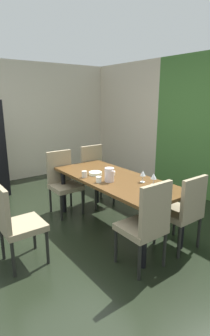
{
  "coord_description": "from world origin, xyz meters",
  "views": [
    {
      "loc": [
        3.0,
        -1.62,
        1.82
      ],
      "look_at": [
        0.13,
        0.52,
        0.85
      ],
      "focal_mm": 28.0,
      "sensor_mm": 36.0,
      "label": 1
    }
  ],
  "objects_px": {
    "dining_table": "(115,183)",
    "cup_north": "(84,174)",
    "wine_glass_corner": "(154,176)",
    "chair_left_far": "(96,173)",
    "wine_glass_center": "(143,174)",
    "serving_bowl_south": "(95,173)",
    "chair_right_near": "(147,222)",
    "chair_left_near": "(63,180)",
    "cup_right": "(99,179)",
    "serving_bowl_near_window": "(161,195)",
    "wine_glass_rear": "(167,183)",
    "chair_right_far": "(184,209)",
    "serving_bowl_front": "(111,173)",
    "pitcher_west": "(109,175)",
    "chair_head_near": "(15,221)"
  },
  "relations": [
    {
      "from": "dining_table",
      "to": "cup_north",
      "type": "distance_m",
      "value": 0.44
    },
    {
      "from": "wine_glass_corner",
      "to": "cup_north",
      "type": "bearing_deg",
      "value": -146.3
    },
    {
      "from": "chair_left_far",
      "to": "wine_glass_center",
      "type": "xyz_separation_m",
      "value": [
        1.29,
        -0.14,
        0.31
      ]
    },
    {
      "from": "serving_bowl_south",
      "to": "chair_right_near",
      "type": "bearing_deg",
      "value": -8.69
    },
    {
      "from": "dining_table",
      "to": "chair_left_near",
      "type": "distance_m",
      "value": 0.99
    },
    {
      "from": "chair_right_near",
      "to": "cup_right",
      "type": "relative_size",
      "value": 13.17
    },
    {
      "from": "serving_bowl_south",
      "to": "serving_bowl_near_window",
      "type": "height_order",
      "value": "serving_bowl_near_window"
    },
    {
      "from": "wine_glass_rear",
      "to": "chair_right_far",
      "type": "bearing_deg",
      "value": 59.06
    },
    {
      "from": "chair_left_far",
      "to": "wine_glass_rear",
      "type": "distance_m",
      "value": 1.78
    },
    {
      "from": "serving_bowl_front",
      "to": "pitcher_west",
      "type": "bearing_deg",
      "value": -41.63
    },
    {
      "from": "chair_head_near",
      "to": "serving_bowl_near_window",
      "type": "distance_m",
      "value": 1.62
    },
    {
      "from": "wine_glass_rear",
      "to": "cup_right",
      "type": "distance_m",
      "value": 0.89
    },
    {
      "from": "serving_bowl_near_window",
      "to": "wine_glass_center",
      "type": "bearing_deg",
      "value": 157.59
    },
    {
      "from": "dining_table",
      "to": "pitcher_west",
      "type": "distance_m",
      "value": 0.25
    },
    {
      "from": "chair_left_near",
      "to": "serving_bowl_front",
      "type": "height_order",
      "value": "chair_left_near"
    },
    {
      "from": "wine_glass_center",
      "to": "cup_north",
      "type": "bearing_deg",
      "value": -142.0
    },
    {
      "from": "chair_right_near",
      "to": "wine_glass_corner",
      "type": "bearing_deg",
      "value": 38.19
    },
    {
      "from": "wine_glass_center",
      "to": "serving_bowl_front",
      "type": "bearing_deg",
      "value": -165.35
    },
    {
      "from": "chair_left_far",
      "to": "serving_bowl_front",
      "type": "bearing_deg",
      "value": 70.61
    },
    {
      "from": "serving_bowl_near_window",
      "to": "serving_bowl_front",
      "type": "relative_size",
      "value": 1.04
    },
    {
      "from": "chair_head_near",
      "to": "cup_north",
      "type": "relative_size",
      "value": 10.72
    },
    {
      "from": "chair_left_far",
      "to": "chair_head_near",
      "type": "bearing_deg",
      "value": 29.17
    },
    {
      "from": "serving_bowl_south",
      "to": "cup_north",
      "type": "relative_size",
      "value": 2.11
    },
    {
      "from": "pitcher_west",
      "to": "cup_north",
      "type": "bearing_deg",
      "value": -155.29
    },
    {
      "from": "dining_table",
      "to": "cup_right",
      "type": "height_order",
      "value": "cup_right"
    },
    {
      "from": "chair_head_near",
      "to": "serving_bowl_front",
      "type": "relative_size",
      "value": 7.41
    },
    {
      "from": "wine_glass_rear",
      "to": "wine_glass_corner",
      "type": "bearing_deg",
      "value": 163.46
    },
    {
      "from": "wine_glass_rear",
      "to": "serving_bowl_south",
      "type": "xyz_separation_m",
      "value": [
        -1.09,
        -0.25,
        -0.09
      ]
    },
    {
      "from": "wine_glass_corner",
      "to": "dining_table",
      "type": "bearing_deg",
      "value": -158.34
    },
    {
      "from": "serving_bowl_front",
      "to": "pitcher_west",
      "type": "xyz_separation_m",
      "value": [
        0.23,
        -0.2,
        0.07
      ]
    },
    {
      "from": "chair_left_near",
      "to": "chair_left_far",
      "type": "bearing_deg",
      "value": -179.87
    },
    {
      "from": "chair_right_far",
      "to": "chair_right_near",
      "type": "bearing_deg",
      "value": -179.53
    },
    {
      "from": "wine_glass_rear",
      "to": "cup_right",
      "type": "height_order",
      "value": "wine_glass_rear"
    },
    {
      "from": "dining_table",
      "to": "chair_left_near",
      "type": "xyz_separation_m",
      "value": [
        -0.93,
        -0.32,
        -0.12
      ]
    },
    {
      "from": "wine_glass_center",
      "to": "cup_north",
      "type": "distance_m",
      "value": 0.81
    },
    {
      "from": "wine_glass_center",
      "to": "serving_bowl_south",
      "type": "relative_size",
      "value": 0.84
    },
    {
      "from": "chair_right_near",
      "to": "serving_bowl_near_window",
      "type": "relative_size",
      "value": 7.56
    },
    {
      "from": "chair_right_near",
      "to": "serving_bowl_front",
      "type": "xyz_separation_m",
      "value": [
        -1.08,
        0.36,
        0.23
      ]
    },
    {
      "from": "chair_left_far",
      "to": "cup_right",
      "type": "relative_size",
      "value": 13.22
    },
    {
      "from": "dining_table",
      "to": "serving_bowl_near_window",
      "type": "height_order",
      "value": "serving_bowl_near_window"
    },
    {
      "from": "wine_glass_rear",
      "to": "wine_glass_corner",
      "type": "xyz_separation_m",
      "value": [
        -0.29,
        0.09,
        -0.01
      ]
    },
    {
      "from": "wine_glass_rear",
      "to": "pitcher_west",
      "type": "xyz_separation_m",
      "value": [
        -0.73,
        -0.28,
        -0.02
      ]
    },
    {
      "from": "wine_glass_rear",
      "to": "wine_glass_center",
      "type": "distance_m",
      "value": 0.45
    },
    {
      "from": "chair_right_far",
      "to": "serving_bowl_south",
      "type": "bearing_deg",
      "value": 110.37
    },
    {
      "from": "chair_left_far",
      "to": "wine_glass_center",
      "type": "relative_size",
      "value": 6.42
    },
    {
      "from": "dining_table",
      "to": "wine_glass_corner",
      "type": "distance_m",
      "value": 0.59
    },
    {
      "from": "chair_head_near",
      "to": "cup_north",
      "type": "xyz_separation_m",
      "value": [
        -0.31,
        1.09,
        0.27
      ]
    },
    {
      "from": "chair_left_far",
      "to": "serving_bowl_south",
      "type": "xyz_separation_m",
      "value": [
        0.65,
        -0.45,
        0.22
      ]
    },
    {
      "from": "chair_right_near",
      "to": "chair_head_near",
      "type": "height_order",
      "value": "chair_right_near"
    },
    {
      "from": "chair_left_far",
      "to": "wine_glass_rear",
      "type": "bearing_deg",
      "value": 83.53
    }
  ]
}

